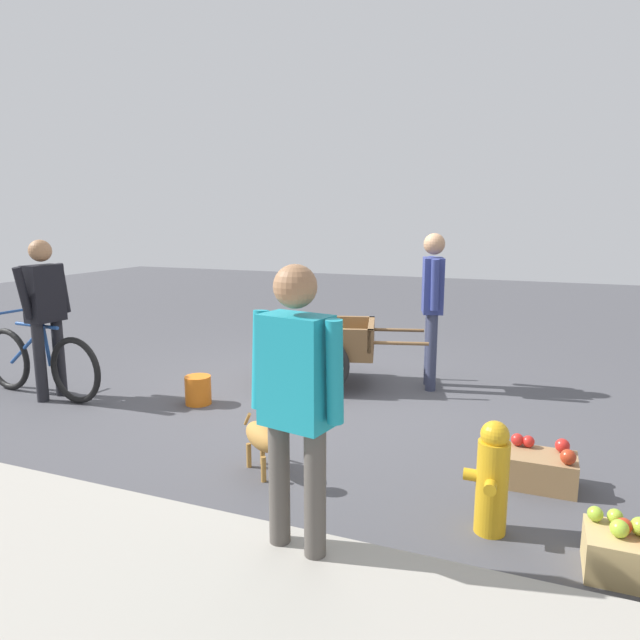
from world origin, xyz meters
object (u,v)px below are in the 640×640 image
bystander_person (296,394)px  plastic_bucket (198,390)px  cyclist_person (45,305)px  apple_crate (542,468)px  bicycle (40,362)px  dog (265,438)px  vendor_person (432,297)px  fire_hydrant (492,478)px  fruit_cart (323,345)px  mixed_fruit_crate (631,554)px

bystander_person → plastic_bucket: bearing=-46.2°
cyclist_person → apple_crate: cyclist_person is taller
bicycle → bystander_person: (-3.58, 1.67, 0.59)m
dog → apple_crate: 1.90m
vendor_person → fire_hydrant: (-0.85, 2.69, -0.65)m
fruit_cart → plastic_bucket: size_ratio=6.46×
bicycle → fire_hydrant: size_ratio=2.48×
bicycle → plastic_bucket: bicycle is taller
mixed_fruit_crate → apple_crate: bearing=-64.7°
plastic_bucket → dog: bearing=139.1°
cyclist_person → dog: size_ratio=2.90×
apple_crate → bystander_person: bystander_person is taller
apple_crate → bystander_person: 2.03m
dog → bystander_person: 1.30m
vendor_person → bicycle: 4.06m
bicycle → bystander_person: bystander_person is taller
dog → plastic_bucket: dog is taller
fire_hydrant → mixed_fruit_crate: size_ratio=1.52×
bystander_person → fruit_cart: bearing=-71.0°
fruit_cart → bystander_person: bystander_person is taller
bicycle → cyclist_person: bearing=175.6°
cyclist_person → bystander_person: size_ratio=1.01×
dog → cyclist_person: bearing=-15.1°
vendor_person → cyclist_person: bearing=27.0°
plastic_bucket → mixed_fruit_crate: bearing=157.3°
bicycle → cyclist_person: size_ratio=1.05×
fruit_cart → apple_crate: 2.81m
dog → plastic_bucket: 1.74m
plastic_bucket → vendor_person: bearing=-145.4°
fruit_cart → fire_hydrant: fruit_cart is taller
vendor_person → fruit_cart: bearing=15.2°
dog → fire_hydrant: bearing=173.3°
vendor_person → fire_hydrant: 2.90m
plastic_bucket → bystander_person: bearing=133.8°
fruit_cart → plastic_bucket: fruit_cart is taller
dog → apple_crate: size_ratio=1.24×
dog → apple_crate: bearing=-163.3°
bicycle → bystander_person: bearing=155.0°
bystander_person → vendor_person: bearing=-90.6°
fruit_cart → vendor_person: 1.27m
vendor_person → cyclist_person: size_ratio=1.03×
fire_hydrant → apple_crate: bearing=-111.0°
cyclist_person → mixed_fruit_crate: 5.20m
bicycle → apple_crate: bicycle is taller
cyclist_person → fire_hydrant: bearing=167.8°
vendor_person → plastic_bucket: 2.56m
fire_hydrant → plastic_bucket: size_ratio=2.42×
plastic_bucket → mixed_fruit_crate: mixed_fruit_crate is taller
mixed_fruit_crate → bystander_person: bystander_person is taller
dog → fire_hydrant: (-1.54, 0.18, 0.06)m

